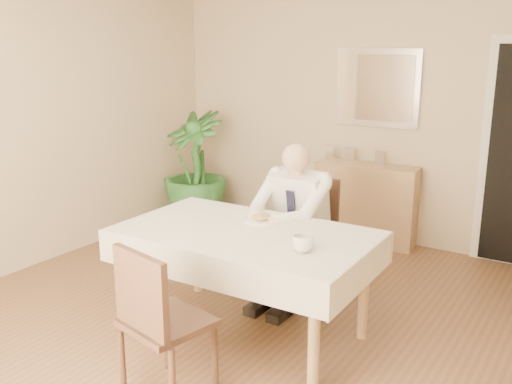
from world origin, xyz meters
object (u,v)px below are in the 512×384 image
Objects in this scene: potted_palm at (195,168)px; sideboard at (366,204)px; dining_table at (245,242)px; chair_near at (157,316)px; coffee_mug at (303,244)px; seated_man at (289,217)px; chair_far at (306,228)px.

sideboard is at bearing 13.23° from potted_palm.
dining_table is 0.93m from chair_near.
coffee_mug reaches higher than dining_table.
dining_table is at bearing 103.67° from chair_near.
seated_man reaches higher than sideboard.
potted_palm is at bearing 147.34° from seated_man.
seated_man is at bearing -95.99° from chair_far.
chair_far is 1.00× the size of chair_near.
chair_near is (0.03, -0.92, -0.15)m from dining_table.
dining_table is 0.55m from coffee_mug.
chair_near is at bearing -89.37° from dining_table.
seated_man reaches higher than coffee_mug.
dining_table is 13.32× the size of coffee_mug.
dining_table is 2.61m from potted_palm.
sideboard is at bearing 89.67° from dining_table.
potted_palm is at bearing 135.08° from dining_table.
seated_man reaches higher than dining_table.
potted_palm is at bearing 148.04° from chair_far.
chair_far is at bearing 102.76° from chair_near.
sideboard is (-0.04, 2.24, -0.26)m from dining_table.
chair_far and chair_near have the same top height.
chair_near is at bearing -122.06° from coffee_mug.
seated_man is 0.99× the size of potted_palm.
coffee_mug is at bearing -17.01° from dining_table.
seated_man is 1.23× the size of sideboard.
coffee_mug is at bearing -69.36° from chair_far.
chair_near is 7.11× the size of coffee_mug.
dining_table is 1.72× the size of sideboard.
potted_palm reaches higher than sideboard.
seated_man is at bearing -94.25° from sideboard.
chair_far is 1.36m from sideboard.
chair_near is 3.17m from sideboard.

